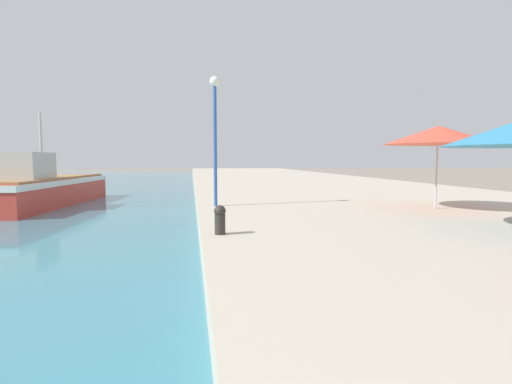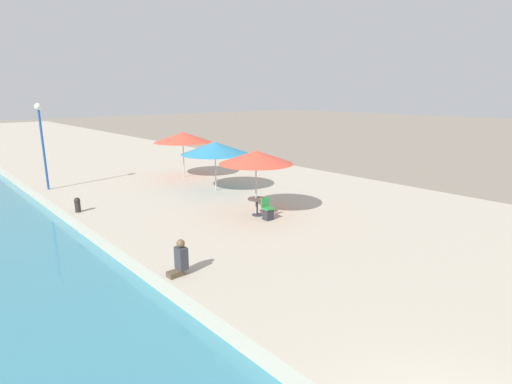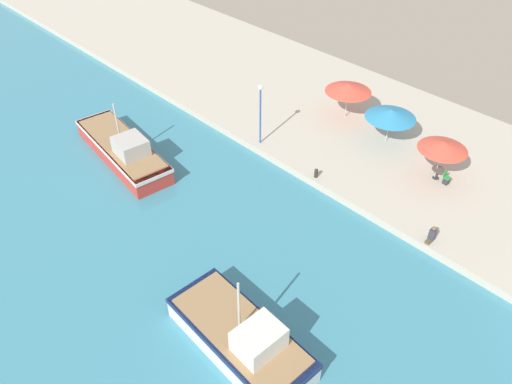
% 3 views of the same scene
% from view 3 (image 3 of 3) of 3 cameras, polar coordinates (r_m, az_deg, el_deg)
% --- Properties ---
extents(quay_promenade, '(16.00, 90.00, 0.55)m').
position_cam_3_polar(quay_promenade, '(50.18, -5.51, 15.31)').
color(quay_promenade, '#BCB29E').
rests_on(quay_promenade, ground_plane).
extents(fishing_boat_near, '(3.29, 7.59, 4.52)m').
position_cam_3_polar(fishing_boat_near, '(23.79, -1.65, -16.25)').
color(fishing_boat_near, silver).
rests_on(fishing_boat_near, water_basin).
extents(fishing_boat_mid, '(3.81, 9.89, 4.34)m').
position_cam_3_polar(fishing_boat_mid, '(35.99, -14.94, 4.76)').
color(fishing_boat_mid, red).
rests_on(fishing_boat_mid, water_basin).
extents(cafe_umbrella_pink, '(3.12, 3.12, 2.76)m').
position_cam_3_polar(cafe_umbrella_pink, '(33.44, 20.63, 4.97)').
color(cafe_umbrella_pink, '#B7B7B7').
rests_on(cafe_umbrella_pink, quay_promenade).
extents(cafe_umbrella_white, '(3.57, 3.57, 2.59)m').
position_cam_3_polar(cafe_umbrella_white, '(36.28, 15.18, 8.64)').
color(cafe_umbrella_white, '#B7B7B7').
rests_on(cafe_umbrella_white, quay_promenade).
extents(cafe_umbrella_striped, '(3.49, 3.49, 2.78)m').
position_cam_3_polar(cafe_umbrella_striped, '(38.60, 10.53, 11.64)').
color(cafe_umbrella_striped, '#B7B7B7').
rests_on(cafe_umbrella_striped, quay_promenade).
extents(cafe_table, '(0.80, 0.80, 0.74)m').
position_cam_3_polar(cafe_table, '(34.45, 20.03, 2.21)').
color(cafe_table, '#333338').
rests_on(cafe_table, quay_promenade).
extents(cafe_chair_left, '(0.44, 0.46, 0.91)m').
position_cam_3_polar(cafe_chair_left, '(34.30, 20.91, 1.35)').
color(cafe_chair_left, '#2D2D33').
rests_on(cafe_chair_left, quay_promenade).
extents(person_at_quay, '(0.57, 0.36, 1.06)m').
position_cam_3_polar(person_at_quay, '(29.67, 19.45, -4.65)').
color(person_at_quay, brown).
rests_on(person_at_quay, quay_promenade).
extents(mooring_bollard, '(0.26, 0.26, 0.65)m').
position_cam_3_polar(mooring_bollard, '(32.82, 6.89, 2.21)').
color(mooring_bollard, '#2D2823').
rests_on(mooring_bollard, quay_promenade).
extents(lamppost, '(0.36, 0.36, 4.56)m').
position_cam_3_polar(lamppost, '(34.48, 0.51, 9.96)').
color(lamppost, '#28519E').
rests_on(lamppost, quay_promenade).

